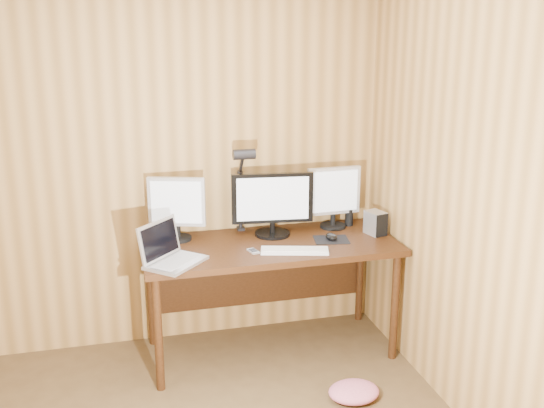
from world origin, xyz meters
name	(u,v)px	position (x,y,z in m)	size (l,w,h in m)	color
room_shell	(121,281)	(0.00, 0.00, 1.25)	(4.00, 4.00, 4.00)	#523B1F
desk	(267,257)	(0.93, 1.70, 0.63)	(1.60, 0.70, 0.75)	#341A0A
monitor_center	(272,204)	(0.98, 1.78, 0.96)	(0.53, 0.23, 0.41)	black
monitor_left	(177,207)	(0.38, 1.84, 0.97)	(0.35, 0.17, 0.41)	black
monitor_right	(334,196)	(1.42, 1.84, 0.97)	(0.37, 0.17, 0.42)	black
laptop	(169,253)	(0.28, 1.44, 0.81)	(0.42, 0.42, 0.24)	silver
keyboard	(295,250)	(1.03, 1.44, 0.76)	(0.43, 0.23, 0.02)	white
mousepad	(331,240)	(1.32, 1.59, 0.75)	(0.22, 0.18, 0.00)	black
mouse	(331,237)	(1.32, 1.59, 0.77)	(0.07, 0.11, 0.04)	black
hard_drive	(376,223)	(1.64, 1.63, 0.83)	(0.13, 0.16, 0.15)	silver
phone	(253,251)	(0.79, 1.50, 0.76)	(0.07, 0.10, 0.01)	silver
speaker	(349,216)	(1.54, 1.85, 0.82)	(0.06, 0.06, 0.13)	black
desk_lamp	(242,177)	(0.81, 1.86, 1.13)	(0.14, 0.20, 0.61)	black
fabric_pile	(354,392)	(1.25, 0.96, 0.05)	(0.30, 0.24, 0.09)	#C96178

